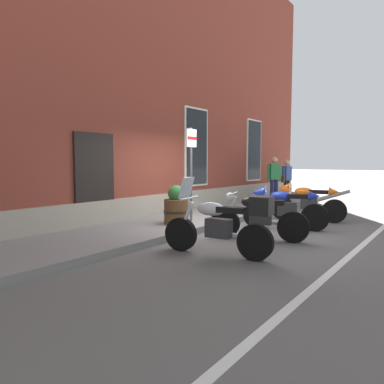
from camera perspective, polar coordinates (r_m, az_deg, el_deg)
ground_plane at (r=8.81m, az=4.52°, el=-5.78°), size 140.00×140.00×0.00m
sidewalk at (r=9.44m, az=-1.24°, el=-4.61°), size 26.29×2.24×0.15m
lane_stripe at (r=7.64m, az=25.46°, el=-7.87°), size 26.29×0.12×0.01m
brick_pub_facade at (r=12.99m, az=-18.15°, el=18.00°), size 20.29×6.98×9.28m
motorcycle_silver_touring at (r=6.13m, az=4.87°, el=-5.10°), size 0.71×2.02×1.36m
motorcycle_black_naked at (r=7.50m, az=10.43°, el=-3.96°), size 0.81×1.99×0.98m
motorcycle_blue_sport at (r=8.82m, az=14.21°, el=-2.16°), size 0.80×1.95×1.05m
motorcycle_orange_sport at (r=10.27m, az=17.63°, el=-1.26°), size 0.64×2.02×1.05m
pedestrian_striped_shirt at (r=13.54m, az=13.05°, el=2.42°), size 0.51×0.38×1.66m
pedestrian_blue_top at (r=14.15m, az=14.95°, el=2.19°), size 0.66×0.25×1.55m
parking_sign at (r=8.87m, az=-0.11°, el=5.01°), size 0.36×0.07×2.31m
barrel_planter at (r=8.54m, az=-2.54°, el=-2.46°), size 0.62×0.62×0.92m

